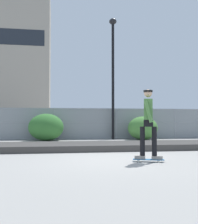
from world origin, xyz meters
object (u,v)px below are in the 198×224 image
object	(u,v)px
skateboard	(148,160)
street_lamp	(113,64)
parked_car_far	(167,124)
shrub_center	(143,128)
skater	(148,119)
parked_car_mid	(79,125)
shrub_left	(46,127)

from	to	relation	value
skateboard	street_lamp	bearing A→B (deg)	83.85
parked_car_far	shrub_center	bearing A→B (deg)	-126.80
street_lamp	shrub_center	size ratio (longest dim) A/B	4.14
skateboard	skater	xyz separation A→B (m)	(0.00, 0.00, 1.06)
street_lamp	parked_car_far	world-z (taller)	street_lamp
skater	skateboard	bearing A→B (deg)	180.00
parked_car_mid	shrub_left	distance (m)	4.93
shrub_center	skater	bearing A→B (deg)	-107.15
skateboard	parked_car_far	xyz separation A→B (m)	(6.04, 13.06, 0.78)
street_lamp	shrub_left	xyz separation A→B (m)	(-3.88, -0.50, -3.71)
skateboard	skater	world-z (taller)	skater
skateboard	skater	bearing A→B (deg)	0.00
shrub_center	skateboard	bearing A→B (deg)	-107.15
street_lamp	shrub_center	bearing A→B (deg)	-18.77
parked_car_far	shrub_center	xyz separation A→B (m)	(-3.43, -4.58, -0.16)
skater	parked_car_far	size ratio (longest dim) A/B	0.42
shrub_left	parked_car_mid	bearing A→B (deg)	63.35
skater	parked_car_mid	bearing A→B (deg)	93.06
shrub_left	parked_car_far	bearing A→B (deg)	26.82
skateboard	parked_car_mid	xyz separation A→B (m)	(-0.69, 12.94, 0.78)
skater	shrub_left	world-z (taller)	skater
parked_car_far	skateboard	bearing A→B (deg)	-114.84
street_lamp	shrub_left	bearing A→B (deg)	-172.70
skateboard	shrub_left	size ratio (longest dim) A/B	0.43
street_lamp	parked_car_mid	xyz separation A→B (m)	(-1.66, 3.91, -3.62)
skater	parked_car_mid	distance (m)	12.96
skater	shrub_left	bearing A→B (deg)	108.79
skater	shrub_left	xyz separation A→B (m)	(-2.90, 8.53, -0.38)
parked_car_far	parked_car_mid	bearing A→B (deg)	-179.02
parked_car_mid	shrub_left	bearing A→B (deg)	-116.65
skater	shrub_center	size ratio (longest dim) A/B	1.05
parked_car_far	shrub_left	size ratio (longest dim) A/B	2.29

